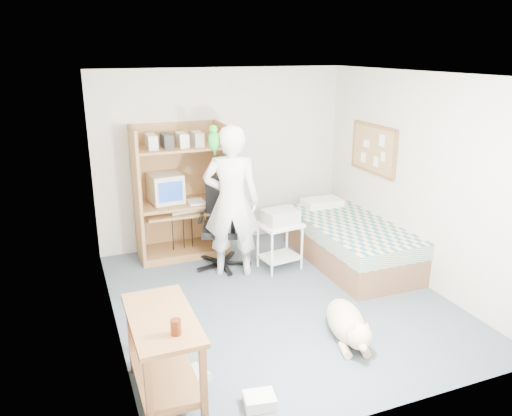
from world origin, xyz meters
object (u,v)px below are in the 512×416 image
Objects in this scene: dog at (348,323)px; printer_cart at (280,238)px; person at (232,202)px; bed at (349,242)px; computer_hutch at (180,197)px; office_chair at (223,235)px; side_desk at (163,345)px.

dog is 1.80m from printer_cart.
bed is at bearing -167.27° from person.
person is 2.09m from dog.
computer_hutch reaches higher than office_chair.
dog is at bearing 128.00° from person.
person is at bearing 171.31° from bed.
bed is 1.91m from dog.
office_chair is (1.26, 2.36, -0.08)m from side_desk.
computer_hutch is 2.99m from dog.
office_chair reaches higher than bed.
office_chair is 1.09× the size of dog.
dog is (1.84, 0.20, -0.32)m from side_desk.
office_chair is 1.85× the size of printer_cart.
office_chair is at bearing 119.47° from dog.
printer_cart is (1.06, -0.96, -0.41)m from computer_hutch.
printer_cart is (0.07, 1.79, 0.23)m from dog.
computer_hutch is 1.48m from printer_cart.
side_desk is 2.68m from office_chair.
person is at bearing -63.77° from computer_hutch.
office_chair is at bearing -63.55° from person.
person reaches higher than dog.
bed is at bearing -18.61° from printer_cart.
printer_cart is at bearing 46.09° from side_desk.
dog is at bearing -100.87° from printer_cart.
bed is 1.92× the size of dog.
person reaches higher than printer_cart.
office_chair is at bearing -54.63° from computer_hutch.
printer_cart is (0.65, -0.38, 0.00)m from office_chair.
bed reaches higher than dog.
bed is 3.39m from side_desk.
computer_hutch is at bearing 129.21° from printer_cart.
bed reaches higher than printer_cart.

